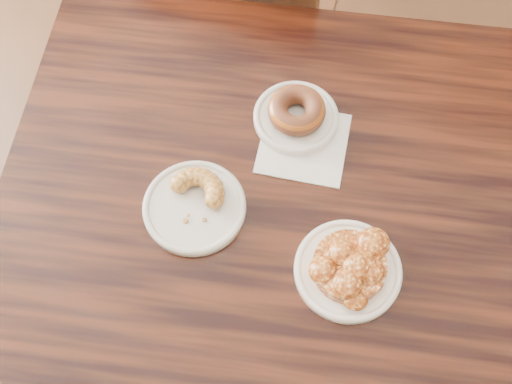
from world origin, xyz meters
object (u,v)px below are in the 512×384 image
at_px(cafe_table, 262,284).
at_px(glazed_donut, 297,110).
at_px(chair_far, 251,14).
at_px(apple_fritter, 350,265).
at_px(cruller_fragment, 193,202).

height_order(cafe_table, glazed_donut, glazed_donut).
distance_m(cafe_table, chair_far, 0.71).
distance_m(chair_far, apple_fritter, 0.89).
xyz_separation_m(cafe_table, cruller_fragment, (-0.11, -0.04, 0.40)).
bearing_deg(apple_fritter, cruller_fragment, -178.34).
xyz_separation_m(chair_far, apple_fritter, (0.50, -0.66, 0.33)).
relative_size(cafe_table, apple_fritter, 5.73).
xyz_separation_m(glazed_donut, cruller_fragment, (-0.08, -0.24, -0.01)).
bearing_deg(cafe_table, glazed_donut, 80.37).
relative_size(glazed_donut, apple_fritter, 0.64).
bearing_deg(glazed_donut, chair_far, 124.87).
xyz_separation_m(glazed_donut, apple_fritter, (0.19, -0.23, -0.00)).
bearing_deg(cruller_fragment, glazed_donut, 70.82).
relative_size(cafe_table, chair_far, 1.04).
xyz_separation_m(cafe_table, chair_far, (-0.33, 0.63, 0.08)).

